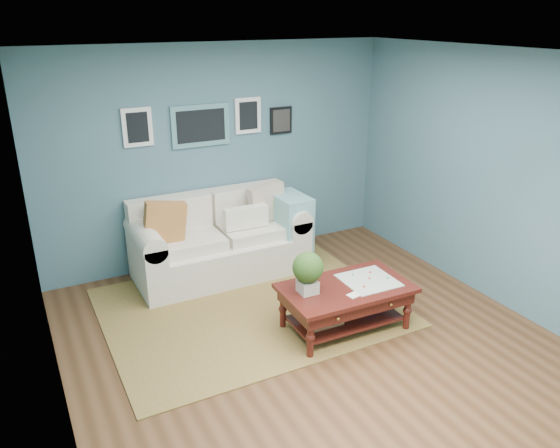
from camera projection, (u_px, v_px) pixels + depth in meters
room_shell at (322, 217)px, 4.73m from camera, size 5.00×5.02×2.70m
area_rug at (249, 307)px, 5.96m from camera, size 3.04×2.43×0.01m
loveseat at (226, 238)px, 6.64m from camera, size 2.10×0.95×1.08m
coffee_table at (339, 295)px, 5.41m from camera, size 1.30×0.78×0.90m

